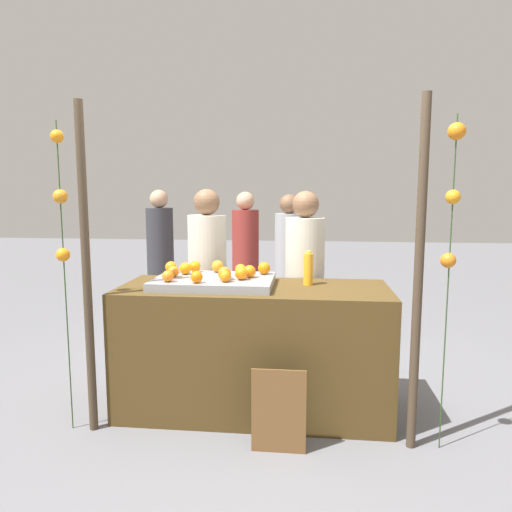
# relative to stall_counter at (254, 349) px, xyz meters

# --- Properties ---
(ground_plane) EXTENTS (24.00, 24.00, 0.00)m
(ground_plane) POSITION_rel_stall_counter_xyz_m (0.00, 0.00, -0.46)
(ground_plane) COLOR slate
(stall_counter) EXTENTS (1.92, 0.76, 0.92)m
(stall_counter) POSITION_rel_stall_counter_xyz_m (0.00, 0.00, 0.00)
(stall_counter) COLOR #4C3819
(stall_counter) RESTS_ON ground_plane
(orange_tray) EXTENTS (0.84, 0.59, 0.06)m
(orange_tray) POSITION_rel_stall_counter_xyz_m (-0.29, -0.00, 0.49)
(orange_tray) COLOR gray
(orange_tray) RESTS_ON stall_counter
(orange_0) EXTENTS (0.08, 0.08, 0.08)m
(orange_0) POSITION_rel_stall_counter_xyz_m (-0.57, -0.19, 0.56)
(orange_0) COLOR orange
(orange_0) RESTS_ON orange_tray
(orange_1) EXTENTS (0.09, 0.09, 0.09)m
(orange_1) POSITION_rel_stall_counter_xyz_m (-0.53, 0.11, 0.56)
(orange_1) COLOR orange
(orange_1) RESTS_ON orange_tray
(orange_2) EXTENTS (0.08, 0.08, 0.08)m
(orange_2) POSITION_rel_stall_counter_xyz_m (-0.36, -0.22, 0.56)
(orange_2) COLOR orange
(orange_2) RESTS_ON orange_tray
(orange_3) EXTENTS (0.08, 0.08, 0.08)m
(orange_3) POSITION_rel_stall_counter_xyz_m (-0.22, -0.00, 0.56)
(orange_3) COLOR orange
(orange_3) RESTS_ON orange_tray
(orange_4) EXTENTS (0.09, 0.09, 0.09)m
(orange_4) POSITION_rel_stall_counter_xyz_m (-0.65, 0.16, 0.56)
(orange_4) COLOR orange
(orange_4) RESTS_ON orange_tray
(orange_5) EXTENTS (0.09, 0.09, 0.09)m
(orange_5) POSITION_rel_stall_counter_xyz_m (-0.03, 0.02, 0.56)
(orange_5) COLOR orange
(orange_5) RESTS_ON orange_tray
(orange_6) EXTENTS (0.09, 0.09, 0.09)m
(orange_6) POSITION_rel_stall_counter_xyz_m (-0.30, 0.23, 0.56)
(orange_6) COLOR orange
(orange_6) RESTS_ON orange_tray
(orange_7) EXTENTS (0.08, 0.08, 0.08)m
(orange_7) POSITION_rel_stall_counter_xyz_m (-0.11, 0.13, 0.56)
(orange_7) COLOR orange
(orange_7) RESTS_ON orange_tray
(orange_8) EXTENTS (0.08, 0.08, 0.08)m
(orange_8) POSITION_rel_stall_counter_xyz_m (-0.58, -0.01, 0.56)
(orange_8) COLOR orange
(orange_8) RESTS_ON orange_tray
(orange_9) EXTENTS (0.09, 0.09, 0.09)m
(orange_9) POSITION_rel_stall_counter_xyz_m (-0.08, -0.07, 0.56)
(orange_9) COLOR orange
(orange_9) RESTS_ON orange_tray
(orange_10) EXTENTS (0.09, 0.09, 0.09)m
(orange_10) POSITION_rel_stall_counter_xyz_m (0.06, 0.18, 0.56)
(orange_10) COLOR orange
(orange_10) RESTS_ON orange_tray
(orange_11) EXTENTS (0.09, 0.09, 0.09)m
(orange_11) POSITION_rel_stall_counter_xyz_m (-0.20, -0.08, 0.56)
(orange_11) COLOR orange
(orange_11) RESTS_ON orange_tray
(orange_12) EXTENTS (0.08, 0.08, 0.08)m
(orange_12) POSITION_rel_stall_counter_xyz_m (-0.18, -0.16, 0.56)
(orange_12) COLOR orange
(orange_12) RESTS_ON orange_tray
(orange_13) EXTENTS (0.09, 0.09, 0.09)m
(orange_13) POSITION_rel_stall_counter_xyz_m (-0.48, 0.22, 0.56)
(orange_13) COLOR orange
(orange_13) RESTS_ON orange_tray
(juice_bottle) EXTENTS (0.07, 0.07, 0.25)m
(juice_bottle) POSITION_rel_stall_counter_xyz_m (0.38, 0.11, 0.57)
(juice_bottle) COLOR #F8A122
(juice_bottle) RESTS_ON stall_counter
(chalkboard_sign) EXTENTS (0.33, 0.03, 0.54)m
(chalkboard_sign) POSITION_rel_stall_counter_xyz_m (0.22, -0.57, -0.20)
(chalkboard_sign) COLOR brown
(chalkboard_sign) RESTS_ON ground_plane
(vendor_left) EXTENTS (0.32, 0.32, 1.61)m
(vendor_left) POSITION_rel_stall_counter_xyz_m (-0.46, 0.59, 0.29)
(vendor_left) COLOR beige
(vendor_left) RESTS_ON ground_plane
(vendor_right) EXTENTS (0.32, 0.32, 1.59)m
(vendor_right) POSITION_rel_stall_counter_xyz_m (0.36, 0.55, 0.28)
(vendor_right) COLOR beige
(vendor_right) RESTS_ON ground_plane
(crowd_person_0) EXTENTS (0.31, 0.31, 1.56)m
(crowd_person_0) POSITION_rel_stall_counter_xyz_m (0.17, 1.91, 0.27)
(crowd_person_0) COLOR #99999E
(crowd_person_0) RESTS_ON ground_plane
(crowd_person_1) EXTENTS (0.32, 0.32, 1.61)m
(crowd_person_1) POSITION_rel_stall_counter_xyz_m (-1.39, 2.24, 0.29)
(crowd_person_1) COLOR #333338
(crowd_person_1) RESTS_ON ground_plane
(crowd_person_2) EXTENTS (0.32, 0.32, 1.59)m
(crowd_person_2) POSITION_rel_stall_counter_xyz_m (-0.35, 2.26, 0.28)
(crowd_person_2) COLOR maroon
(crowd_person_2) RESTS_ON ground_plane
(canopy_post_left) EXTENTS (0.06, 0.06, 2.15)m
(canopy_post_left) POSITION_rel_stall_counter_xyz_m (-1.04, -0.42, 0.62)
(canopy_post_left) COLOR #473828
(canopy_post_left) RESTS_ON ground_plane
(canopy_post_right) EXTENTS (0.06, 0.06, 2.15)m
(canopy_post_right) POSITION_rel_stall_counter_xyz_m (1.04, -0.42, 0.62)
(canopy_post_right) COLOR #473828
(canopy_post_right) RESTS_ON ground_plane
(garland_strand_left) EXTENTS (0.09, 0.09, 2.03)m
(garland_strand_left) POSITION_rel_stall_counter_xyz_m (-1.18, -0.43, 1.04)
(garland_strand_left) COLOR #2D4C23
(garland_strand_left) RESTS_ON ground_plane
(garland_strand_right) EXTENTS (0.10, 0.10, 2.03)m
(garland_strand_right) POSITION_rel_stall_counter_xyz_m (1.21, -0.42, 1.11)
(garland_strand_right) COLOR #2D4C23
(garland_strand_right) RESTS_ON ground_plane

